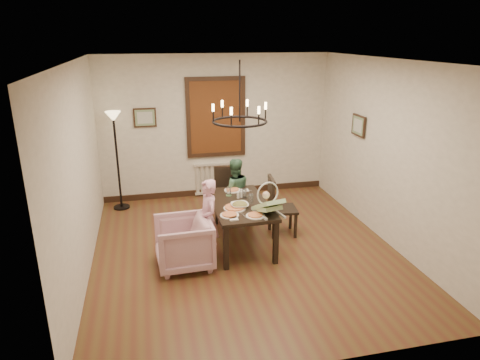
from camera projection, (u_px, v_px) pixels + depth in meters
name	position (u px, v px, depth m)	size (l,w,h in m)	color
room_shell	(240.00, 155.00, 6.44)	(4.51, 5.00, 2.81)	brown
dining_table	(240.00, 208.00, 6.52)	(0.86, 1.51, 0.70)	black
chair_far	(226.00, 195.00, 7.45)	(0.42, 0.42, 0.95)	black
chair_right	(283.00, 206.00, 6.92)	(0.44, 0.44, 0.99)	black
armchair	(184.00, 243.00, 5.99)	(0.76, 0.78, 0.71)	#D9A6AF
elderly_woman	(208.00, 226.00, 6.19)	(0.36, 0.24, 0.99)	#E5A1BB
seated_man	(234.00, 197.00, 7.31)	(0.47, 0.37, 0.97)	#3D674B
baby_bouncer	(268.00, 203.00, 6.04)	(0.36, 0.49, 0.32)	#B5DE99
salad_bowl	(240.00, 205.00, 6.30)	(0.32, 0.32, 0.08)	white
pizza_platter	(235.00, 208.00, 6.25)	(0.33, 0.33, 0.04)	tan
drinking_glass	(251.00, 199.00, 6.45)	(0.07, 0.07, 0.15)	silver
window_blinds	(216.00, 117.00, 8.31)	(1.00, 0.03, 1.40)	brown
radiator	(217.00, 178.00, 8.73)	(0.92, 0.12, 0.62)	silver
picture_back	(145.00, 118.00, 8.02)	(0.42, 0.03, 0.36)	black
picture_right	(358.00, 126.00, 7.32)	(0.42, 0.03, 0.36)	black
floor_lamp	(118.00, 162.00, 7.85)	(0.30, 0.30, 1.80)	black
chandelier	(240.00, 121.00, 6.09)	(0.80, 0.80, 0.04)	black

